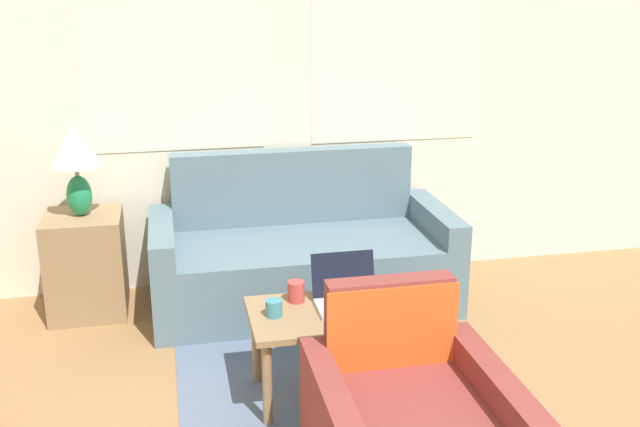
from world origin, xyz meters
TOP-DOWN VIEW (x-y plane):
  - wall_back at (-0.00, 3.88)m, footprint 6.61×0.06m
  - rug at (-0.09, 2.87)m, footprint 1.55×1.79m
  - couch at (-0.07, 3.46)m, footprint 1.80×0.81m
  - side_table at (-1.35, 3.56)m, footprint 0.44×0.44m
  - table_lamp at (-1.35, 3.56)m, footprint 0.30×0.30m
  - coffee_table at (-0.09, 2.35)m, footprint 0.86×0.49m
  - laptop at (-0.05, 2.41)m, footprint 0.31×0.27m
  - cup_navy at (-0.28, 2.49)m, footprint 0.08×0.08m
  - cup_yellow at (-0.41, 2.35)m, footprint 0.08×0.08m

SIDE VIEW (x-z plane):
  - rug at x=-0.09m, z-range 0.00..0.01m
  - couch at x=-0.07m, z-range -0.18..0.72m
  - side_table at x=-1.35m, z-range 0.00..0.61m
  - coffee_table at x=-0.09m, z-range 0.16..0.60m
  - cup_yellow at x=-0.41m, z-range 0.44..0.52m
  - cup_navy at x=-0.28m, z-range 0.44..0.54m
  - laptop at x=-0.05m, z-range 0.38..0.61m
  - table_lamp at x=-1.35m, z-range 0.70..1.23m
  - wall_back at x=0.00m, z-range 0.01..2.61m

